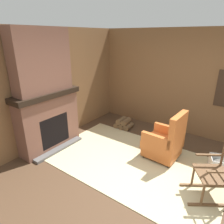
# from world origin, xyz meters

# --- Properties ---
(ground_plane) EXTENTS (14.00, 14.00, 0.00)m
(ground_plane) POSITION_xyz_m (0.00, 0.00, 0.00)
(ground_plane) COLOR #4C3523
(wood_panel_wall_left) EXTENTS (0.06, 5.70, 2.62)m
(wood_panel_wall_left) POSITION_xyz_m (-2.58, 0.00, 1.31)
(wood_panel_wall_left) COLOR brown
(wood_panel_wall_left) RESTS_ON ground
(wood_panel_wall_back) EXTENTS (5.70, 0.09, 2.62)m
(wood_panel_wall_back) POSITION_xyz_m (0.02, 2.58, 1.31)
(wood_panel_wall_back) COLOR brown
(wood_panel_wall_back) RESTS_ON ground
(fireplace_hearth) EXTENTS (0.61, 1.51, 1.32)m
(fireplace_hearth) POSITION_xyz_m (-2.34, 0.00, 0.66)
(fireplace_hearth) COLOR brown
(fireplace_hearth) RESTS_ON ground
(chimney_breast) EXTENTS (0.35, 1.24, 1.28)m
(chimney_breast) POSITION_xyz_m (-2.35, 0.00, 1.96)
(chimney_breast) COLOR brown
(chimney_breast) RESTS_ON fireplace_hearth
(area_rug) EXTENTS (3.46, 2.14, 0.01)m
(area_rug) POSITION_xyz_m (-0.51, 0.59, 0.01)
(area_rug) COLOR #C6B789
(area_rug) RESTS_ON ground
(armchair) EXTENTS (0.72, 0.68, 1.05)m
(armchair) POSITION_xyz_m (-0.04, 1.09, 0.37)
(armchair) COLOR #C6662D
(armchair) RESTS_ON ground
(rocking_chair) EXTENTS (0.92, 0.83, 1.37)m
(rocking_chair) POSITION_xyz_m (1.01, 0.51, 0.45)
(rocking_chair) COLOR brown
(rocking_chair) RESTS_ON ground
(firewood_stack) EXTENTS (0.49, 0.39, 0.28)m
(firewood_stack) POSITION_xyz_m (-1.52, 1.82, 0.13)
(firewood_stack) COLOR brown
(firewood_stack) RESTS_ON ground
(laundry_basket) EXTENTS (0.60, 0.50, 0.29)m
(laundry_basket) POSITION_xyz_m (1.06, 1.32, 0.14)
(laundry_basket) COLOR white
(laundry_basket) RESTS_ON ground
(oil_lamp_vase) EXTENTS (0.10, 0.10, 0.32)m
(oil_lamp_vase) POSITION_xyz_m (-2.39, -0.28, 1.43)
(oil_lamp_vase) COLOR #99B29E
(oil_lamp_vase) RESTS_ON fireplace_hearth
(storage_case) EXTENTS (0.17, 0.22, 0.14)m
(storage_case) POSITION_xyz_m (-2.39, 0.35, 1.39)
(storage_case) COLOR brown
(storage_case) RESTS_ON fireplace_hearth
(decorative_plate_on_mantel) EXTENTS (0.08, 0.30, 0.30)m
(decorative_plate_on_mantel) POSITION_xyz_m (-2.41, -0.03, 1.47)
(decorative_plate_on_mantel) COLOR gold
(decorative_plate_on_mantel) RESTS_ON fireplace_hearth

